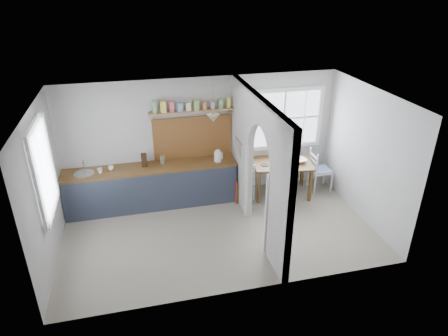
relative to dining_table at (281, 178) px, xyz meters
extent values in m
cube|color=gray|center=(-1.65, -1.12, -0.38)|extent=(5.80, 3.20, 0.01)
cube|color=#BCBCBC|center=(-1.65, -1.12, 2.22)|extent=(5.80, 3.20, 0.01)
cube|color=#BCBCBC|center=(-1.65, 0.48, 0.92)|extent=(5.80, 0.01, 2.60)
cube|color=#BCBCBC|center=(-1.65, -2.72, 0.92)|extent=(5.80, 0.01, 2.60)
cube|color=#BCBCBC|center=(-4.55, -1.12, 0.92)|extent=(0.01, 3.20, 2.60)
cube|color=#BCBCBC|center=(1.25, -1.12, 0.92)|extent=(0.01, 3.20, 2.60)
cube|color=#BCBCBC|center=(-0.95, -2.32, 0.92)|extent=(0.12, 0.80, 2.60)
cube|color=#BCBCBC|center=(-0.95, -0.12, 0.92)|extent=(0.12, 1.20, 2.60)
cube|color=#BCBCBC|center=(-0.95, -1.32, 1.69)|extent=(0.12, 1.20, 1.05)
cube|color=#52381B|center=(-2.78, 0.18, 0.49)|extent=(3.50, 0.60, 0.05)
cube|color=#343945|center=(-2.78, -0.10, 0.04)|extent=(3.50, 0.03, 0.85)
cube|color=black|center=(-2.78, 0.23, 0.04)|extent=(3.46, 0.45, 0.85)
cylinder|color=#B7B7B9|center=(-4.08, 0.18, 0.51)|extent=(0.40, 0.40, 0.02)
cube|color=brown|center=(-1.86, 0.46, 0.97)|extent=(1.65, 0.03, 0.90)
cube|color=tan|center=(-1.86, 0.37, 1.57)|extent=(1.75, 0.20, 0.03)
cube|color=#5F965B|center=(-2.60, 0.37, 1.67)|extent=(0.09, 0.09, 0.18)
cube|color=gold|center=(-2.44, 0.37, 1.67)|extent=(0.09, 0.09, 0.18)
cube|color=#C53D50|center=(-2.27, 0.37, 1.67)|extent=(0.09, 0.09, 0.18)
cube|color=#5F84A4|center=(-2.11, 0.37, 1.67)|extent=(0.09, 0.09, 0.18)
cube|color=beige|center=(-1.94, 0.37, 1.67)|extent=(0.09, 0.09, 0.18)
cube|color=#759E4A|center=(-1.78, 0.37, 1.67)|extent=(0.09, 0.09, 0.18)
cube|color=#B46A33|center=(-1.61, 0.37, 1.67)|extent=(0.09, 0.09, 0.18)
cube|color=gray|center=(-1.45, 0.37, 1.67)|extent=(0.09, 0.09, 0.18)
cube|color=#5F965B|center=(-1.28, 0.37, 1.67)|extent=(0.09, 0.09, 0.18)
cube|color=gold|center=(-1.11, 0.37, 1.67)|extent=(0.09, 0.09, 0.18)
cone|color=beige|center=(-1.50, 0.03, 1.50)|extent=(0.26, 0.26, 0.16)
cylinder|color=#B7B7B9|center=(-1.04, -0.22, 1.07)|extent=(0.02, 0.50, 0.02)
imported|color=white|center=(-3.77, 0.13, 0.56)|extent=(0.14, 0.14, 0.10)
imported|color=white|center=(-3.56, 0.22, 0.56)|extent=(0.13, 0.13, 0.09)
cube|color=black|center=(-2.90, 0.27, 0.64)|extent=(0.12, 0.16, 0.25)
cylinder|color=#777157|center=(-2.53, 0.30, 0.60)|extent=(0.10, 0.10, 0.16)
cube|color=#BE1D62|center=(-1.07, -0.15, -0.11)|extent=(0.02, 0.03, 0.50)
cube|color=#C6490D|center=(-1.07, -0.20, -0.13)|extent=(0.02, 0.03, 0.55)
imported|color=white|center=(0.36, -0.05, 0.42)|extent=(0.33, 0.33, 0.07)
imported|color=#54875B|center=(-0.13, -0.09, 0.43)|extent=(0.13, 0.13, 0.09)
cylinder|color=black|center=(-0.42, -0.03, 0.39)|extent=(0.20, 0.20, 0.01)
imported|color=#6C3E80|center=(0.13, 0.20, 0.49)|extent=(0.23, 0.23, 0.20)
camera|label=1|loc=(-3.05, -7.25, 4.04)|focal=32.00mm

